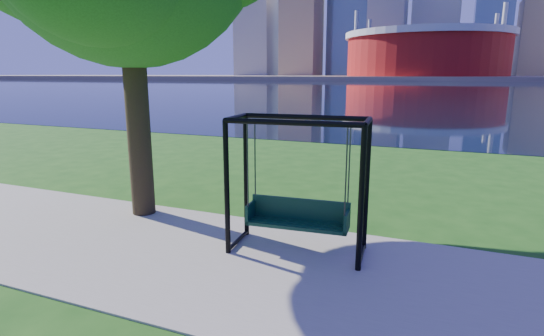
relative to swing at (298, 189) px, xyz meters
The scene contains 7 objects.
ground 1.24m from the swing, 138.64° to the right, with size 900.00×900.00×0.00m, color #1E5114.
path 1.44m from the swing, 114.09° to the right, with size 120.00×4.00×0.03m, color #9E937F.
river 101.68m from the swing, 90.21° to the left, with size 900.00×180.00×0.02m, color black.
far_bank 305.68m from the swing, 90.07° to the left, with size 900.00×228.00×2.00m, color #937F60.
stadium 235.27m from the swing, 92.53° to the left, with size 83.00×83.00×32.00m.
skyline 320.99m from the swing, 90.83° to the left, with size 392.00×66.00×96.50m.
swing is the anchor object (origin of this frame).
Camera 1 is at (2.59, -6.25, 3.03)m, focal length 28.00 mm.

